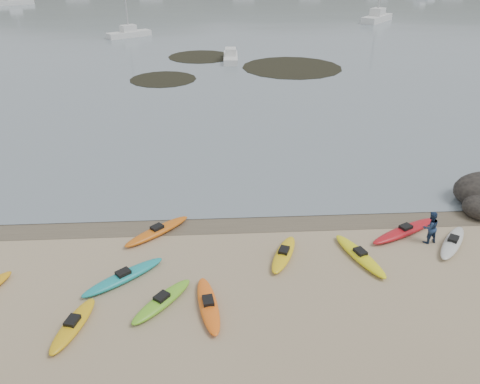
{
  "coord_description": "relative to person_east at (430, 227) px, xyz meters",
  "views": [
    {
      "loc": [
        -1.19,
        -20.15,
        12.11
      ],
      "look_at": [
        0.0,
        0.0,
        1.5
      ],
      "focal_mm": 35.0,
      "sensor_mm": 36.0,
      "label": 1
    }
  ],
  "objects": [
    {
      "name": "kelp_mats",
      "position": [
        -6.29,
        36.07,
        -0.76
      ],
      "size": [
        23.06,
        18.26,
        0.04
      ],
      "color": "black",
      "rests_on": "water"
    },
    {
      "name": "ground",
      "position": [
        -8.53,
        2.62,
        -0.79
      ],
      "size": [
        600.0,
        600.0,
        0.0
      ],
      "primitive_type": "plane",
      "color": "tan",
      "rests_on": "ground"
    },
    {
      "name": "far_hills",
      "position": [
        30.85,
        196.59,
        -16.72
      ],
      "size": [
        550.0,
        135.0,
        80.0
      ],
      "color": "#384235",
      "rests_on": "ground"
    },
    {
      "name": "moored_boats",
      "position": [
        0.93,
        85.81,
        -0.22
      ],
      "size": [
        109.04,
        83.19,
        1.25
      ],
      "color": "silver",
      "rests_on": "ground"
    },
    {
      "name": "person_east",
      "position": [
        0.0,
        0.0,
        0.0
      ],
      "size": [
        0.88,
        0.74,
        1.58
      ],
      "primitive_type": "imported",
      "rotation": [
        0.0,
        0.0,
        3.35
      ],
      "color": "navy",
      "rests_on": "ground"
    },
    {
      "name": "wet_sand",
      "position": [
        -8.53,
        2.32,
        -0.79
      ],
      "size": [
        60.0,
        60.0,
        0.0
      ],
      "primitive_type": "plane",
      "color": "brown",
      "rests_on": "ground"
    },
    {
      "name": "kayaks",
      "position": [
        -9.06,
        -1.6,
        -0.62
      ],
      "size": [
        22.51,
        9.09,
        0.34
      ],
      "color": "yellow",
      "rests_on": "ground"
    }
  ]
}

